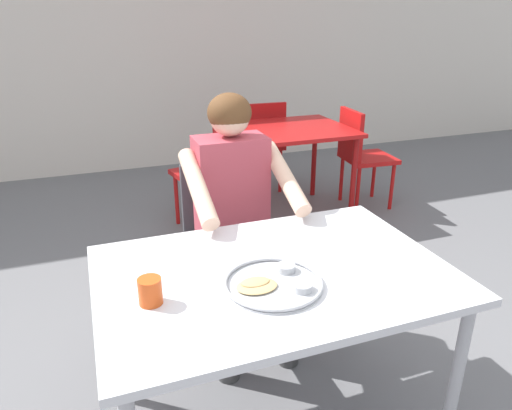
# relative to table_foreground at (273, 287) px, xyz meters

# --- Properties ---
(table_foreground) EXTENTS (1.23, 0.84, 0.73)m
(table_foreground) POSITION_rel_table_foreground_xyz_m (0.00, 0.00, 0.00)
(table_foreground) COLOR silver
(table_foreground) RESTS_ON ground
(thali_tray) EXTENTS (0.33, 0.33, 0.03)m
(thali_tray) POSITION_rel_table_foreground_xyz_m (-0.04, -0.09, 0.08)
(thali_tray) COLOR #B7BABF
(thali_tray) RESTS_ON table_foreground
(drinking_cup) EXTENTS (0.07, 0.07, 0.09)m
(drinking_cup) POSITION_rel_table_foreground_xyz_m (-0.44, -0.06, 0.12)
(drinking_cup) COLOR #D84C19
(drinking_cup) RESTS_ON table_foreground
(chair_foreground) EXTENTS (0.42, 0.41, 0.85)m
(chair_foreground) POSITION_rel_table_foreground_xyz_m (0.07, 0.85, -0.16)
(chair_foreground) COLOR #3F3F44
(chair_foreground) RESTS_ON ground
(diner_foreground) EXTENTS (0.49, 0.55, 1.24)m
(diner_foreground) POSITION_rel_table_foreground_xyz_m (0.07, 0.63, 0.08)
(diner_foreground) COLOR #363636
(diner_foreground) RESTS_ON ground
(table_background_red) EXTENTS (0.85, 0.80, 0.74)m
(table_background_red) POSITION_rel_table_foreground_xyz_m (0.99, 1.99, -0.02)
(table_background_red) COLOR #B71414
(table_background_red) RESTS_ON ground
(chair_red_left) EXTENTS (0.51, 0.48, 0.83)m
(chair_red_left) POSITION_rel_table_foreground_xyz_m (0.33, 2.03, -0.17)
(chair_red_left) COLOR #A91313
(chair_red_left) RESTS_ON ground
(chair_red_right) EXTENTS (0.43, 0.42, 0.84)m
(chair_red_right) POSITION_rel_table_foreground_xyz_m (1.60, 1.96, -0.17)
(chair_red_right) COLOR red
(chair_red_right) RESTS_ON ground
(chair_red_far) EXTENTS (0.45, 0.44, 0.85)m
(chair_red_far) POSITION_rel_table_foreground_xyz_m (0.93, 2.61, -0.16)
(chair_red_far) COLOR #B41212
(chair_red_far) RESTS_ON ground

